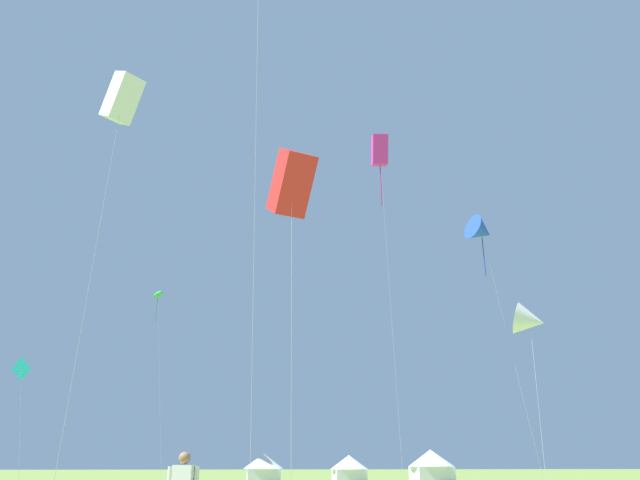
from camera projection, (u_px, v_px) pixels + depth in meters
name	position (u px, v px, depth m)	size (l,w,h in m)	color
kite_red_box	(292.00, 183.00, 25.95)	(2.08, 3.58, 14.48)	red
kite_green_parafoil	(158.00, 295.00, 58.00)	(2.73, 2.23, 17.35)	green
kite_white_box	(122.00, 98.00, 29.57)	(2.26, 3.65, 19.81)	white
kite_magenta_box	(380.00, 151.00, 53.89)	(1.57, 3.56, 29.57)	#E02DA3
kite_cyan_diamond	(21.00, 371.00, 42.19)	(2.13, 1.10, 8.63)	#1EB7CC
kite_blue_delta	(481.00, 231.00, 56.12)	(4.01, 3.18, 23.53)	blue
kite_white_delta	(530.00, 320.00, 32.76)	(2.53, 3.04, 9.96)	white
festival_tent_right	(264.00, 466.00, 55.85)	(3.77, 3.77, 2.45)	white
festival_tent_center	(349.00, 467.00, 56.98)	(3.62, 3.62, 2.35)	white
festival_tent_left	(431.00, 463.00, 58.23)	(4.44, 4.44, 2.89)	white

